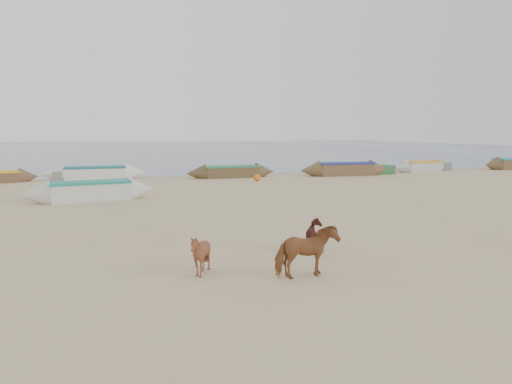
# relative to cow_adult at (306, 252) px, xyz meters

# --- Properties ---
(ground) EXTENTS (140.00, 140.00, 0.00)m
(ground) POSITION_rel_cow_adult_xyz_m (1.04, 2.97, -0.57)
(ground) COLOR tan
(ground) RESTS_ON ground
(sea) EXTENTS (160.00, 160.00, 0.00)m
(sea) POSITION_rel_cow_adult_xyz_m (1.04, 84.97, -0.56)
(sea) COLOR slate
(sea) RESTS_ON ground
(cow_adult) EXTENTS (1.39, 0.73, 1.14)m
(cow_adult) POSITION_rel_cow_adult_xyz_m (0.00, 0.00, 0.00)
(cow_adult) COLOR brown
(cow_adult) RESTS_ON ground
(calf_front) EXTENTS (1.05, 0.99, 0.93)m
(calf_front) POSITION_rel_cow_adult_xyz_m (-2.13, 0.85, -0.10)
(calf_front) COLOR brown
(calf_front) RESTS_ON ground
(calf_right) EXTENTS (0.71, 0.83, 0.82)m
(calf_right) POSITION_rel_cow_adult_xyz_m (1.18, 2.15, -0.16)
(calf_right) COLOR #4E2319
(calf_right) RESTS_ON ground
(near_canoe) EXTENTS (5.98, 2.20, 0.90)m
(near_canoe) POSITION_rel_cow_adult_xyz_m (-4.63, 13.87, -0.12)
(near_canoe) COLOR silver
(near_canoe) RESTS_ON ground
(waterline_canoes) EXTENTS (60.97, 4.01, 0.93)m
(waterline_canoes) POSITION_rel_cow_adult_xyz_m (2.06, 23.29, -0.15)
(waterline_canoes) COLOR brown
(waterline_canoes) RESTS_ON ground
(beach_clutter) EXTENTS (43.55, 4.93, 0.64)m
(beach_clutter) POSITION_rel_cow_adult_xyz_m (4.66, 22.72, -0.27)
(beach_clutter) COLOR #2C623D
(beach_clutter) RESTS_ON ground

